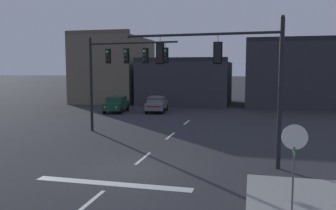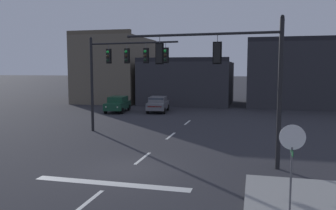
{
  "view_description": "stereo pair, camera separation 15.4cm",
  "coord_description": "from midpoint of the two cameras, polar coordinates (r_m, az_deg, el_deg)",
  "views": [
    {
      "loc": [
        5.2,
        -14.25,
        4.47
      ],
      "look_at": [
        0.59,
        4.89,
        2.41
      ],
      "focal_mm": 37.03,
      "sensor_mm": 36.0,
      "label": 1
    },
    {
      "loc": [
        5.35,
        -14.21,
        4.47
      ],
      "look_at": [
        0.59,
        4.89,
        2.41
      ],
      "focal_mm": 37.03,
      "sensor_mm": 36.0,
      "label": 2
    }
  ],
  "objects": [
    {
      "name": "stop_sign",
      "position": [
        11.05,
        19.68,
        -6.54
      ],
      "size": [
        0.76,
        0.64,
        2.83
      ],
      "color": "#56565B",
      "rests_on": "ground"
    },
    {
      "name": "ground_plane",
      "position": [
        15.82,
        -6.62,
        -10.49
      ],
      "size": [
        400.0,
        400.0,
        0.0
      ],
      "primitive_type": "plane",
      "color": "#2B2B30"
    },
    {
      "name": "lane_centreline",
      "position": [
        17.64,
        -4.36,
        -8.72
      ],
      "size": [
        0.16,
        26.4,
        0.01
      ],
      "color": "silver",
      "rests_on": "ground"
    },
    {
      "name": "car_lot_nearside",
      "position": [
        36.39,
        -8.61,
        0.2
      ],
      "size": [
        2.33,
        4.61,
        1.61
      ],
      "color": "#143D28",
      "rests_on": "ground"
    },
    {
      "name": "signal_mast_near_side",
      "position": [
        16.07,
        10.26,
        6.01
      ],
      "size": [
        7.32,
        0.65,
        6.79
      ],
      "color": "black",
      "rests_on": "ground"
    },
    {
      "name": "signal_mast_far_side",
      "position": [
        24.24,
        -8.24,
        6.6
      ],
      "size": [
        6.57,
        0.94,
        6.72
      ],
      "color": "black",
      "rests_on": "ground"
    },
    {
      "name": "stop_bar_paint",
      "position": [
        14.05,
        -9.5,
        -12.66
      ],
      "size": [
        6.4,
        0.5,
        0.01
      ],
      "primitive_type": "cube",
      "color": "silver",
      "rests_on": "ground"
    },
    {
      "name": "car_lot_middle",
      "position": [
        36.0,
        -1.98,
        0.2
      ],
      "size": [
        2.32,
        4.6,
        1.61
      ],
      "color": "slate",
      "rests_on": "ground"
    },
    {
      "name": "building_row",
      "position": [
        44.8,
        22.21,
        4.88
      ],
      "size": [
        58.89,
        11.5,
        10.4
      ],
      "color": "#665B4C",
      "rests_on": "ground"
    }
  ]
}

